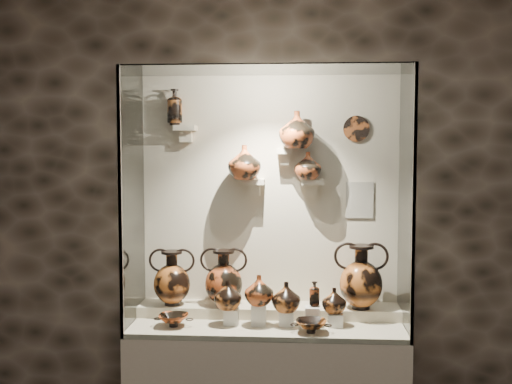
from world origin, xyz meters
TOP-DOWN VIEW (x-y plane):
  - wall_back at (0.00, 2.50)m, footprint 5.00×0.02m
  - front_tier at (0.00, 2.18)m, footprint 1.68×0.58m
  - rear_tier at (0.00, 2.35)m, footprint 1.70×0.25m
  - back_panel at (0.00, 2.50)m, footprint 1.70×0.03m
  - glass_front at (0.00, 1.88)m, footprint 1.70×0.01m
  - glass_left at (-0.85, 2.18)m, footprint 0.01×0.60m
  - glass_right at (0.85, 2.18)m, footprint 0.01×0.60m
  - glass_top at (0.00, 2.18)m, footprint 1.70×0.60m
  - frame_post_left at (-0.84, 1.89)m, footprint 0.02×0.02m
  - frame_post_right at (0.84, 1.89)m, footprint 0.02×0.02m
  - pedestal_a at (-0.22, 2.13)m, footprint 0.09×0.09m
  - pedestal_b at (-0.05, 2.13)m, footprint 0.09×0.09m
  - pedestal_c at (0.12, 2.13)m, footprint 0.09×0.09m
  - pedestal_d at (0.28, 2.13)m, footprint 0.09×0.09m
  - pedestal_e at (0.42, 2.13)m, footprint 0.09×0.09m
  - bracket_ul at (-0.55, 2.42)m, footprint 0.14×0.12m
  - bracket_ca at (-0.10, 2.42)m, footprint 0.14×0.12m
  - bracket_cb at (0.10, 2.42)m, footprint 0.10×0.12m
  - bracket_cc at (0.28, 2.42)m, footprint 0.14×0.12m
  - amphora_left at (-0.63, 2.31)m, footprint 0.35×0.35m
  - amphora_mid at (-0.29, 2.32)m, footprint 0.32×0.32m
  - amphora_right at (0.59, 2.31)m, footprint 0.36×0.36m
  - jug_a at (-0.24, 2.11)m, footprint 0.19×0.19m
  - jug_b at (-0.05, 2.11)m, footprint 0.24×0.24m
  - jug_c at (0.12, 2.12)m, footprint 0.23×0.23m
  - jug_e at (0.41, 2.15)m, footprint 0.18×0.18m
  - lekythos_small at (0.29, 2.15)m, footprint 0.08×0.08m
  - kylix_left at (-0.57, 2.06)m, footprint 0.27×0.24m
  - kylix_right at (0.27, 1.99)m, footprint 0.27×0.24m
  - lekythos_tall at (-0.62, 2.42)m, footprint 0.13×0.13m
  - ovoid_vase_a at (-0.16, 2.36)m, footprint 0.28×0.28m
  - ovoid_vase_b at (0.18, 2.36)m, footprint 0.26×0.26m
  - ovoid_vase_c at (0.25, 2.38)m, footprint 0.21×0.21m
  - wall_plate at (0.56, 2.47)m, footprint 0.17×0.02m
  - info_placard at (0.59, 2.47)m, footprint 0.18×0.01m

SIDE VIEW (x-z plane):
  - front_tier at x=0.00m, z-range 0.80..0.83m
  - rear_tier at x=0.00m, z-range 0.80..0.90m
  - pedestal_e at x=0.42m, z-range 0.83..0.91m
  - pedestal_c at x=0.12m, z-range 0.83..0.92m
  - kylix_left at x=-0.57m, z-range 0.83..0.92m
  - kylix_right at x=0.27m, z-range 0.83..0.92m
  - pedestal_a at x=-0.22m, z-range 0.83..0.93m
  - pedestal_d at x=0.28m, z-range 0.83..0.95m
  - pedestal_b at x=-0.05m, z-range 0.83..0.96m
  - jug_e at x=0.41m, z-range 0.91..1.07m
  - jug_c at x=0.12m, z-range 0.92..1.10m
  - jug_a at x=-0.24m, z-range 0.93..1.11m
  - lekythos_small at x=0.29m, z-range 0.95..1.12m
  - jug_b at x=-0.05m, z-range 0.96..1.15m
  - amphora_left at x=-0.63m, z-range 0.90..1.26m
  - amphora_mid at x=-0.29m, z-range 0.90..1.27m
  - amphora_right at x=0.59m, z-range 0.90..1.31m
  - info_placard at x=0.59m, z-range 1.46..1.70m
  - wall_back at x=0.00m, z-range 0.00..3.20m
  - back_panel at x=0.00m, z-range 0.80..2.40m
  - glass_front at x=0.00m, z-range 0.80..2.40m
  - glass_left at x=-0.85m, z-range 0.80..2.40m
  - glass_right at x=0.85m, z-range 0.80..2.40m
  - frame_post_left at x=-0.84m, z-range 0.80..2.40m
  - frame_post_right at x=0.84m, z-range 0.80..2.40m
  - bracket_ca at x=-0.10m, z-range 1.68..1.72m
  - bracket_cc at x=0.28m, z-range 1.68..1.72m
  - ovoid_vase_c at x=0.25m, z-range 1.72..1.90m
  - ovoid_vase_a at x=-0.16m, z-range 1.72..1.94m
  - bracket_cb at x=0.10m, z-range 1.88..1.92m
  - ovoid_vase_b at x=0.18m, z-range 1.92..2.16m
  - wall_plate at x=0.56m, z-range 1.96..2.13m
  - bracket_ul at x=-0.55m, z-range 2.03..2.07m
  - lekythos_tall at x=-0.62m, z-range 2.07..2.33m
  - glass_top at x=0.00m, z-range 2.39..2.40m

